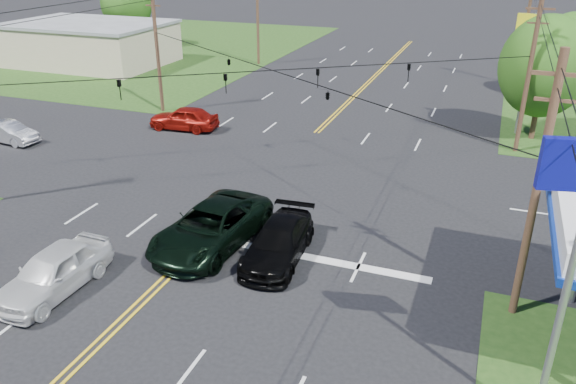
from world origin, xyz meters
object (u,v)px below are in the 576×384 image
at_px(sedan_silver, 9,132).
at_px(tree_right_a, 545,67).
at_px(suv_black, 278,242).
at_px(pole_ne, 529,74).
at_px(pickup_white, 53,271).
at_px(pole_nw, 157,47).
at_px(retail_nw, 89,44).
at_px(pole_left_far, 258,14).
at_px(pole_se, 537,189).
at_px(pickup_dkgreen, 211,227).
at_px(tree_right_b, 571,48).
at_px(pole_right_far, 526,27).
at_px(tree_far_l, 126,3).

bearing_deg(sedan_silver, tree_right_a, -63.38).
relative_size(tree_right_a, suv_black, 1.53).
relative_size(pole_ne, pickup_white, 1.87).
bearing_deg(pole_nw, tree_right_a, 6.34).
distance_m(retail_nw, pole_nw, 21.60).
bearing_deg(tree_right_a, pole_left_far, 149.35).
height_order(pole_nw, pole_left_far, pole_left_far).
bearing_deg(pole_se, pickup_dkgreen, 177.71).
height_order(pole_ne, pickup_white, pole_ne).
height_order(pole_se, pickup_white, pole_se).
bearing_deg(tree_right_b, pole_right_far, 131.19).
xyz_separation_m(retail_nw, tree_right_b, (46.50, 2.00, 2.22)).
relative_size(pole_se, tree_far_l, 1.09).
xyz_separation_m(suv_black, sedan_silver, (-22.08, 7.50, -0.08)).
relative_size(pole_left_far, tree_right_b, 1.41).
bearing_deg(pole_ne, pole_right_far, 90.00).
height_order(pole_se, tree_right_b, pole_se).
relative_size(pole_se, sedan_silver, 2.27).
height_order(tree_right_b, pickup_dkgreen, tree_right_b).
distance_m(tree_right_b, tree_far_l, 49.17).
relative_size(pickup_dkgreen, suv_black, 1.25).
bearing_deg(retail_nw, pole_left_far, 19.44).
xyz_separation_m(retail_nw, pickup_white, (26.50, -35.74, -1.14)).
relative_size(retail_nw, pole_right_far, 1.60).
xyz_separation_m(pole_se, tree_right_b, (3.50, 33.00, -0.70)).
height_order(tree_right_a, pickup_dkgreen, tree_right_a).
distance_m(pole_se, tree_right_b, 33.19).
relative_size(retail_nw, pickup_dkgreen, 2.40).
distance_m(pole_se, sedan_silver, 32.71).
xyz_separation_m(pole_left_far, pickup_white, (9.50, -41.74, -4.30)).
relative_size(pickup_dkgreen, pickup_white, 1.31).
xyz_separation_m(pole_nw, tree_right_a, (27.00, 3.00, -0.05)).
bearing_deg(tree_far_l, sedan_silver, -67.66).
bearing_deg(pole_right_far, sedan_silver, -137.31).
bearing_deg(tree_far_l, tree_right_b, -9.37).
height_order(suv_black, pickup_white, pickup_white).
relative_size(tree_right_a, pickup_dkgreen, 1.23).
relative_size(pickup_white, sedan_silver, 1.21).
height_order(tree_far_l, sedan_silver, tree_far_l).
height_order(pole_left_far, pole_right_far, same).
height_order(tree_right_a, tree_right_b, tree_right_a).
relative_size(pole_se, pole_right_far, 0.95).
xyz_separation_m(retail_nw, pole_right_far, (43.00, 6.00, 3.17)).
relative_size(pole_nw, tree_right_a, 1.16).
bearing_deg(suv_black, pole_left_far, 110.45).
height_order(pole_nw, sedan_silver, pole_nw).
distance_m(tree_right_b, suv_black, 35.12).
bearing_deg(pole_se, pole_right_far, 90.00).
bearing_deg(tree_right_b, pickup_white, -117.92).
bearing_deg(pickup_dkgreen, pickup_white, -121.74).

